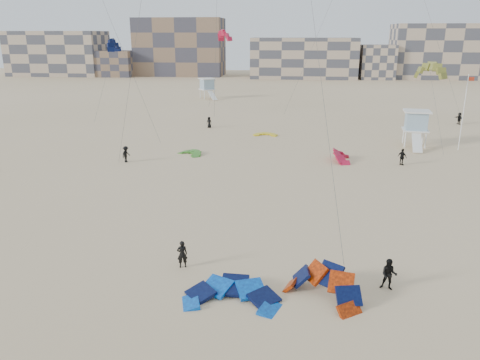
# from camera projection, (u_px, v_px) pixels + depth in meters

# --- Properties ---
(ground) EXTENTS (320.00, 320.00, 0.00)m
(ground) POSITION_uv_depth(u_px,v_px,m) (147.00, 291.00, 24.65)
(ground) COLOR beige
(ground) RESTS_ON ground
(kite_ground_blue) EXTENTS (5.02, 5.27, 2.48)m
(kite_ground_blue) POSITION_uv_depth(u_px,v_px,m) (231.00, 301.00, 23.67)
(kite_ground_blue) COLOR #006FF0
(kite_ground_blue) RESTS_ON ground
(kite_ground_orange) EXTENTS (5.93, 5.93, 4.26)m
(kite_ground_orange) POSITION_uv_depth(u_px,v_px,m) (322.00, 298.00, 24.01)
(kite_ground_orange) COLOR #EF3D07
(kite_ground_orange) RESTS_ON ground
(kite_ground_green) EXTENTS (4.15, 4.18, 1.32)m
(kite_ground_green) POSITION_uv_depth(u_px,v_px,m) (191.00, 154.00, 52.68)
(kite_ground_green) COLOR #3E932B
(kite_ground_green) RESTS_ON ground
(kite_ground_red_far) EXTENTS (3.91, 3.82, 3.64)m
(kite_ground_red_far) POSITION_uv_depth(u_px,v_px,m) (342.00, 161.00, 49.95)
(kite_ground_red_far) COLOR red
(kite_ground_red_far) RESTS_ON ground
(kite_ground_yellow) EXTENTS (2.85, 3.01, 0.54)m
(kite_ground_yellow) POSITION_uv_depth(u_px,v_px,m) (265.00, 135.00, 62.66)
(kite_ground_yellow) COLOR yellow
(kite_ground_yellow) RESTS_ON ground
(kitesurfer_main) EXTENTS (0.70, 0.57, 1.65)m
(kitesurfer_main) POSITION_uv_depth(u_px,v_px,m) (182.00, 254.00, 26.93)
(kitesurfer_main) COLOR black
(kitesurfer_main) RESTS_ON ground
(kitesurfer_b) EXTENTS (0.98, 0.85, 1.72)m
(kitesurfer_b) POSITION_uv_depth(u_px,v_px,m) (389.00, 275.00, 24.56)
(kitesurfer_b) COLOR black
(kitesurfer_b) RESTS_ON ground
(kitesurfer_c) EXTENTS (0.95, 1.25, 1.71)m
(kitesurfer_c) POSITION_uv_depth(u_px,v_px,m) (126.00, 154.00, 49.30)
(kitesurfer_c) COLOR black
(kitesurfer_c) RESTS_ON ground
(kitesurfer_d) EXTENTS (1.00, 1.02, 1.72)m
(kitesurfer_d) POSITION_uv_depth(u_px,v_px,m) (402.00, 157.00, 48.15)
(kitesurfer_d) COLOR black
(kitesurfer_d) RESTS_ON ground
(kitesurfer_e) EXTENTS (0.88, 0.70, 1.57)m
(kitesurfer_e) POSITION_uv_depth(u_px,v_px,m) (209.00, 122.00, 67.63)
(kitesurfer_e) COLOR black
(kitesurfer_e) RESTS_ON ground
(kitesurfer_f) EXTENTS (0.98, 1.73, 1.77)m
(kitesurfer_f) POSITION_uv_depth(u_px,v_px,m) (459.00, 118.00, 70.14)
(kitesurfer_f) COLOR black
(kitesurfer_f) RESTS_ON ground
(kite_fly_olive) EXTENTS (4.65, 7.06, 9.38)m
(kite_fly_olive) POSITION_uv_depth(u_px,v_px,m) (430.00, 72.00, 50.52)
(kite_fly_olive) COLOR olive
(kite_fly_olive) RESTS_ON ground
(kite_fly_navy) EXTENTS (3.74, 11.20, 11.36)m
(kite_fly_navy) POSITION_uv_depth(u_px,v_px,m) (114.00, 47.00, 72.70)
(kite_fly_navy) COLOR #07133F
(kite_fly_navy) RESTS_ON ground
(kite_fly_red) EXTENTS (5.01, 6.18, 13.04)m
(kite_fly_red) POSITION_uv_depth(u_px,v_px,m) (224.00, 37.00, 79.95)
(kite_fly_red) COLOR red
(kite_fly_red) RESTS_ON ground
(lifeguard_tower_near) EXTENTS (3.36, 6.03, 4.27)m
(lifeguard_tower_near) POSITION_uv_depth(u_px,v_px,m) (415.00, 128.00, 56.25)
(lifeguard_tower_near) COLOR white
(lifeguard_tower_near) RESTS_ON ground
(lifeguard_tower_far) EXTENTS (4.09, 6.28, 4.18)m
(lifeguard_tower_far) POSITION_uv_depth(u_px,v_px,m) (207.00, 89.00, 98.29)
(lifeguard_tower_far) COLOR white
(lifeguard_tower_far) RESTS_ON ground
(flagpole) EXTENTS (0.71, 0.11, 8.73)m
(flagpole) POSITION_uv_depth(u_px,v_px,m) (464.00, 111.00, 53.34)
(flagpole) COLOR white
(flagpole) RESTS_ON ground
(condo_west_a) EXTENTS (30.00, 15.00, 14.00)m
(condo_west_a) POSITION_uv_depth(u_px,v_px,m) (58.00, 53.00, 153.44)
(condo_west_a) COLOR tan
(condo_west_a) RESTS_ON ground
(condo_west_b) EXTENTS (28.00, 14.00, 18.00)m
(condo_west_b) POSITION_uv_depth(u_px,v_px,m) (180.00, 47.00, 152.32)
(condo_west_b) COLOR #7C614B
(condo_west_b) RESTS_ON ground
(condo_mid) EXTENTS (32.00, 16.00, 12.00)m
(condo_mid) POSITION_uv_depth(u_px,v_px,m) (304.00, 58.00, 145.10)
(condo_mid) COLOR tan
(condo_mid) RESTS_ON ground
(condo_east) EXTENTS (26.00, 14.00, 16.00)m
(condo_east) POSITION_uv_depth(u_px,v_px,m) (436.00, 51.00, 142.08)
(condo_east) COLOR tan
(condo_east) RESTS_ON ground
(condo_fill_left) EXTENTS (12.00, 10.00, 8.00)m
(condo_fill_left) POSITION_uv_depth(u_px,v_px,m) (115.00, 64.00, 150.28)
(condo_fill_left) COLOR #7C614B
(condo_fill_left) RESTS_ON ground
(condo_fill_right) EXTENTS (10.00, 10.00, 10.00)m
(condo_fill_right) POSITION_uv_depth(u_px,v_px,m) (377.00, 62.00, 141.12)
(condo_fill_right) COLOR tan
(condo_fill_right) RESTS_ON ground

